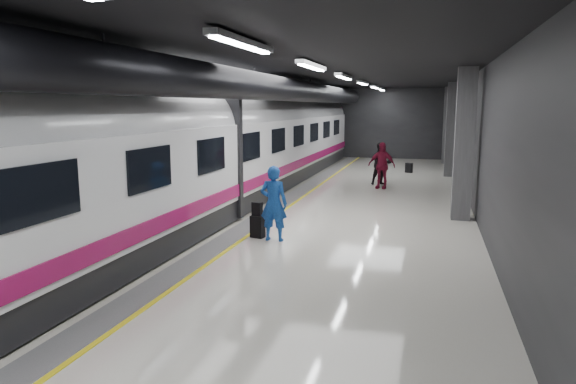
% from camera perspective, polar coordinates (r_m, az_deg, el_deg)
% --- Properties ---
extents(ground, '(40.00, 40.00, 0.00)m').
position_cam_1_polar(ground, '(14.89, 1.16, -3.60)').
color(ground, silver).
rests_on(ground, ground).
extents(platform_hall, '(10.02, 40.02, 4.51)m').
position_cam_1_polar(platform_hall, '(15.50, 1.05, 10.10)').
color(platform_hall, black).
rests_on(platform_hall, ground).
extents(train, '(3.05, 38.00, 4.05)m').
position_cam_1_polar(train, '(15.68, -10.42, 4.57)').
color(train, black).
rests_on(train, ground).
extents(traveler_main, '(0.70, 0.46, 1.92)m').
position_cam_1_polar(traveler_main, '(12.93, -1.60, -1.28)').
color(traveler_main, blue).
rests_on(traveler_main, ground).
extents(suitcase_main, '(0.39, 0.29, 0.57)m').
position_cam_1_polar(suitcase_main, '(13.38, -3.40, -3.86)').
color(suitcase_main, black).
rests_on(suitcase_main, ground).
extents(shoulder_bag, '(0.30, 0.21, 0.36)m').
position_cam_1_polar(shoulder_bag, '(13.29, -3.44, -1.90)').
color(shoulder_bag, black).
rests_on(shoulder_bag, suitcase_main).
extents(traveler_far_a, '(1.10, 1.00, 1.83)m').
position_cam_1_polar(traveler_far_a, '(22.55, 10.32, 3.10)').
color(traveler_far_a, black).
rests_on(traveler_far_a, ground).
extents(traveler_far_b, '(1.19, 0.68, 1.92)m').
position_cam_1_polar(traveler_far_b, '(21.57, 10.36, 2.92)').
color(traveler_far_b, maroon).
rests_on(traveler_far_b, ground).
extents(suitcase_far, '(0.40, 0.34, 0.50)m').
position_cam_1_polar(suitcase_far, '(27.07, 13.29, 2.63)').
color(suitcase_far, black).
rests_on(suitcase_far, ground).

